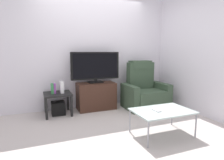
{
  "coord_description": "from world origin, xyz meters",
  "views": [
    {
      "loc": [
        -1.22,
        -3.14,
        1.29
      ],
      "look_at": [
        0.23,
        0.5,
        0.7
      ],
      "focal_mm": 30.13,
      "sensor_mm": 36.0,
      "label": 1
    }
  ],
  "objects_px": {
    "side_table": "(58,96)",
    "coffee_table": "(162,112)",
    "subwoofer_box": "(58,108)",
    "book_leftmost": "(52,89)",
    "tv_stand": "(96,96)",
    "book_middle": "(55,89)",
    "television": "(95,67)",
    "recliner_armchair": "(144,91)",
    "game_console": "(62,87)",
    "cell_phone": "(157,110)"
  },
  "relations": [
    {
      "from": "side_table",
      "to": "coffee_table",
      "type": "distance_m",
      "value": 2.13
    },
    {
      "from": "television",
      "to": "cell_phone",
      "type": "distance_m",
      "value": 1.83
    },
    {
      "from": "television",
      "to": "cell_phone",
      "type": "height_order",
      "value": "television"
    },
    {
      "from": "television",
      "to": "coffee_table",
      "type": "relative_size",
      "value": 1.22
    },
    {
      "from": "television",
      "to": "book_middle",
      "type": "relative_size",
      "value": 5.39
    },
    {
      "from": "television",
      "to": "tv_stand",
      "type": "bearing_deg",
      "value": -90.0
    },
    {
      "from": "book_middle",
      "to": "coffee_table",
      "type": "height_order",
      "value": "book_middle"
    },
    {
      "from": "subwoofer_box",
      "to": "book_leftmost",
      "type": "xyz_separation_m",
      "value": [
        -0.1,
        -0.02,
        0.42
      ]
    },
    {
      "from": "game_console",
      "to": "coffee_table",
      "type": "distance_m",
      "value": 2.09
    },
    {
      "from": "subwoofer_box",
      "to": "game_console",
      "type": "relative_size",
      "value": 1.15
    },
    {
      "from": "book_leftmost",
      "to": "book_middle",
      "type": "height_order",
      "value": "book_leftmost"
    },
    {
      "from": "recliner_armchair",
      "to": "cell_phone",
      "type": "height_order",
      "value": "recliner_armchair"
    },
    {
      "from": "book_leftmost",
      "to": "book_middle",
      "type": "bearing_deg",
      "value": 0.0
    },
    {
      "from": "recliner_armchair",
      "to": "subwoofer_box",
      "type": "xyz_separation_m",
      "value": [
        -1.94,
        0.2,
        -0.24
      ]
    },
    {
      "from": "book_leftmost",
      "to": "coffee_table",
      "type": "bearing_deg",
      "value": -46.34
    },
    {
      "from": "tv_stand",
      "to": "coffee_table",
      "type": "relative_size",
      "value": 0.94
    },
    {
      "from": "tv_stand",
      "to": "coffee_table",
      "type": "xyz_separation_m",
      "value": [
        0.56,
        -1.67,
        0.07
      ]
    },
    {
      "from": "recliner_armchair",
      "to": "book_leftmost",
      "type": "xyz_separation_m",
      "value": [
        -2.04,
        0.18,
        0.18
      ]
    },
    {
      "from": "coffee_table",
      "to": "cell_phone",
      "type": "relative_size",
      "value": 6.0
    },
    {
      "from": "tv_stand",
      "to": "cell_phone",
      "type": "bearing_deg",
      "value": -74.46
    },
    {
      "from": "tv_stand",
      "to": "coffee_table",
      "type": "bearing_deg",
      "value": -71.49
    },
    {
      "from": "television",
      "to": "subwoofer_box",
      "type": "distance_m",
      "value": 1.19
    },
    {
      "from": "subwoofer_box",
      "to": "book_leftmost",
      "type": "bearing_deg",
      "value": -168.69
    },
    {
      "from": "tv_stand",
      "to": "book_middle",
      "type": "relative_size",
      "value": 4.13
    },
    {
      "from": "book_leftmost",
      "to": "subwoofer_box",
      "type": "bearing_deg",
      "value": 11.31
    },
    {
      "from": "tv_stand",
      "to": "side_table",
      "type": "relative_size",
      "value": 1.56
    },
    {
      "from": "book_leftmost",
      "to": "cell_phone",
      "type": "distance_m",
      "value": 2.11
    },
    {
      "from": "book_middle",
      "to": "coffee_table",
      "type": "xyz_separation_m",
      "value": [
        1.46,
        -1.58,
        -0.18
      ]
    },
    {
      "from": "subwoofer_box",
      "to": "tv_stand",
      "type": "bearing_deg",
      "value": 5.08
    },
    {
      "from": "book_middle",
      "to": "game_console",
      "type": "xyz_separation_m",
      "value": [
        0.14,
        0.03,
        0.02
      ]
    },
    {
      "from": "recliner_armchair",
      "to": "book_middle",
      "type": "relative_size",
      "value": 5.3
    },
    {
      "from": "recliner_armchair",
      "to": "subwoofer_box",
      "type": "relative_size",
      "value": 4.01
    },
    {
      "from": "tv_stand",
      "to": "book_middle",
      "type": "height_order",
      "value": "book_middle"
    },
    {
      "from": "subwoofer_box",
      "to": "book_middle",
      "type": "xyz_separation_m",
      "value": [
        -0.05,
        -0.02,
        0.42
      ]
    },
    {
      "from": "television",
      "to": "coffee_table",
      "type": "bearing_deg",
      "value": -71.68
    },
    {
      "from": "side_table",
      "to": "book_middle",
      "type": "bearing_deg",
      "value": -158.85
    },
    {
      "from": "television",
      "to": "side_table",
      "type": "bearing_deg",
      "value": -173.68
    },
    {
      "from": "side_table",
      "to": "coffee_table",
      "type": "bearing_deg",
      "value": -48.66
    },
    {
      "from": "television",
      "to": "recliner_armchair",
      "type": "distance_m",
      "value": 1.28
    },
    {
      "from": "recliner_armchair",
      "to": "book_leftmost",
      "type": "height_order",
      "value": "recliner_armchair"
    },
    {
      "from": "television",
      "to": "cell_phone",
      "type": "xyz_separation_m",
      "value": [
        0.46,
        -1.68,
        -0.56
      ]
    },
    {
      "from": "coffee_table",
      "to": "television",
      "type": "bearing_deg",
      "value": 108.32
    },
    {
      "from": "television",
      "to": "game_console",
      "type": "relative_size",
      "value": 4.69
    },
    {
      "from": "coffee_table",
      "to": "side_table",
      "type": "bearing_deg",
      "value": 131.34
    },
    {
      "from": "recliner_armchair",
      "to": "subwoofer_box",
      "type": "bearing_deg",
      "value": -174.01
    },
    {
      "from": "side_table",
      "to": "coffee_table",
      "type": "xyz_separation_m",
      "value": [
        1.41,
        -1.6,
        -0.01
      ]
    },
    {
      "from": "book_leftmost",
      "to": "coffee_table",
      "type": "xyz_separation_m",
      "value": [
        1.51,
        -1.58,
        -0.19
      ]
    },
    {
      "from": "side_table",
      "to": "book_leftmost",
      "type": "relative_size",
      "value": 2.59
    },
    {
      "from": "subwoofer_box",
      "to": "coffee_table",
      "type": "relative_size",
      "value": 0.3
    },
    {
      "from": "side_table",
      "to": "book_leftmost",
      "type": "bearing_deg",
      "value": -168.69
    }
  ]
}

